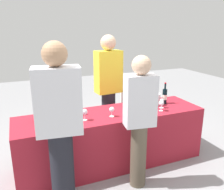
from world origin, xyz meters
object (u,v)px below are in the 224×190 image
at_px(wine_bottle_2, 137,99).
at_px(wine_glass_3, 133,105).
at_px(wine_bottle_0, 37,113).
at_px(wine_bottle_1, 72,107).
at_px(wine_glass_2, 112,110).
at_px(wine_glass_5, 162,101).
at_px(guest_0, 59,125).
at_px(guest_1, 140,118).
at_px(server_pouring, 108,87).
at_px(ice_bucket, 153,99).
at_px(wine_glass_4, 161,103).
at_px(wine_glass_1, 85,112).
at_px(wine_bottle_3, 165,96).
at_px(menu_board, 131,107).
at_px(wine_glass_0, 61,117).

xyz_separation_m(wine_bottle_2, wine_glass_3, (-0.15, -0.17, -0.03)).
height_order(wine_bottle_0, wine_bottle_2, wine_bottle_2).
height_order(wine_bottle_1, wine_glass_3, wine_bottle_1).
height_order(wine_glass_2, wine_glass_3, wine_glass_3).
bearing_deg(wine_glass_5, guest_0, -161.81).
bearing_deg(guest_1, server_pouring, 94.96).
bearing_deg(ice_bucket, wine_glass_4, -99.84).
bearing_deg(wine_bottle_1, wine_glass_4, -15.22).
distance_m(wine_glass_4, wine_glass_5, 0.13).
distance_m(wine_bottle_1, wine_glass_1, 0.26).
bearing_deg(wine_glass_3, wine_bottle_2, 49.45).
height_order(wine_bottle_0, wine_glass_4, wine_bottle_0).
height_order(wine_bottle_3, wine_glass_5, wine_bottle_3).
distance_m(wine_bottle_1, ice_bucket, 1.21).
xyz_separation_m(wine_bottle_1, server_pouring, (0.69, 0.46, 0.10)).
relative_size(wine_bottle_3, wine_glass_5, 2.36).
xyz_separation_m(wine_bottle_2, wine_glass_5, (0.30, -0.19, -0.02)).
distance_m(wine_glass_2, guest_0, 0.88).
height_order(wine_bottle_3, guest_0, guest_0).
distance_m(wine_glass_3, guest_1, 0.52).
bearing_deg(wine_bottle_1, wine_glass_2, -28.96).
bearing_deg(wine_glass_3, menu_board, 64.20).
bearing_deg(wine_glass_2, wine_glass_5, 2.69).
bearing_deg(wine_glass_0, ice_bucket, 10.29).
relative_size(ice_bucket, guest_0, 0.12).
distance_m(wine_bottle_3, guest_1, 1.01).
bearing_deg(wine_glass_0, wine_bottle_0, 138.55).
xyz_separation_m(wine_glass_3, wine_glass_4, (0.37, -0.11, 0.01)).
bearing_deg(guest_0, wine_glass_3, 33.26).
bearing_deg(wine_glass_2, wine_glass_3, 8.23).
height_order(wine_glass_4, server_pouring, server_pouring).
distance_m(wine_glass_4, menu_board, 1.27).
xyz_separation_m(wine_bottle_3, wine_glass_1, (-1.29, -0.18, -0.01)).
height_order(wine_glass_1, ice_bucket, ice_bucket).
bearing_deg(ice_bucket, wine_bottle_0, -178.95).
bearing_deg(wine_bottle_3, wine_glass_1, -171.91).
bearing_deg(wine_bottle_0, wine_glass_1, -18.14).
xyz_separation_m(wine_bottle_0, guest_0, (0.16, -0.66, 0.08)).
bearing_deg(wine_glass_2, guest_1, -70.20).
distance_m(wine_glass_3, wine_glass_4, 0.39).
height_order(wine_glass_5, server_pouring, server_pouring).
bearing_deg(wine_glass_4, wine_bottle_3, 48.38).
distance_m(wine_bottle_1, menu_board, 1.62).
relative_size(wine_bottle_1, guest_0, 0.17).
distance_m(wine_bottle_2, wine_glass_4, 0.36).
xyz_separation_m(wine_glass_0, guest_1, (0.81, -0.41, 0.02)).
bearing_deg(wine_glass_5, wine_bottle_3, 45.99).
distance_m(wine_glass_2, menu_board, 1.46).
distance_m(wine_bottle_0, wine_glass_0, 0.34).
relative_size(wine_bottle_3, wine_glass_3, 2.37).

